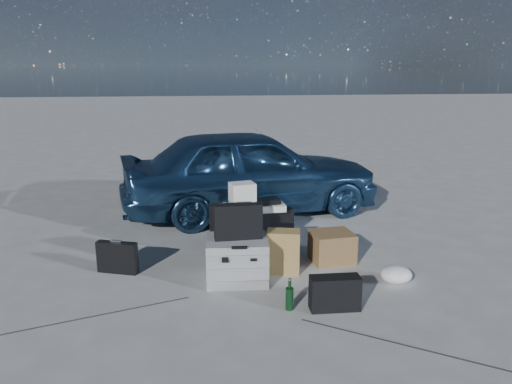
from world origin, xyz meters
TOP-DOWN VIEW (x-y plane):
  - ground at (0.00, 0.00)m, footprint 60.00×60.00m
  - car at (0.18, 2.31)m, footprint 3.65×1.97m
  - pelican_case at (-0.20, 0.09)m, footprint 0.59×0.50m
  - laptop_bag at (-0.19, 0.10)m, footprint 0.45×0.13m
  - briefcase at (-1.35, 0.41)m, footprint 0.41×0.22m
  - suitcase_left at (-0.21, 0.70)m, footprint 0.45×0.17m
  - suitcase_right at (-0.06, 1.00)m, footprint 0.44×0.18m
  - white_carton at (-0.06, 1.01)m, footprint 0.30×0.26m
  - duffel_bag at (0.24, 1.32)m, footprint 0.70×0.49m
  - flat_box_white at (0.25, 1.33)m, footprint 0.45×0.35m
  - flat_box_black at (0.26, 1.32)m, footprint 0.33×0.26m
  - kraft_bag at (0.26, 0.22)m, footprint 0.36×0.26m
  - cardboard_box at (0.82, 0.44)m, footprint 0.45×0.40m
  - plastic_bag at (1.27, -0.16)m, footprint 0.31×0.27m
  - messenger_bag at (0.55, -0.60)m, footprint 0.42×0.16m
  - green_bottle at (0.18, -0.56)m, footprint 0.08×0.08m

SIDE VIEW (x-z plane):
  - ground at x=0.00m, z-range 0.00..0.00m
  - plastic_bag at x=1.27m, z-range 0.00..0.16m
  - green_bottle at x=0.18m, z-range 0.00..0.26m
  - messenger_bag at x=0.55m, z-range 0.00..0.29m
  - cardboard_box at x=0.82m, z-range 0.00..0.31m
  - briefcase at x=-1.35m, z-range 0.00..0.31m
  - duffel_bag at x=0.24m, z-range 0.00..0.32m
  - pelican_case at x=-0.20m, z-range 0.00..0.41m
  - kraft_bag at x=0.26m, z-range 0.00..0.43m
  - suitcase_right at x=-0.06m, z-range 0.00..0.52m
  - suitcase_left at x=-0.21m, z-range 0.00..0.58m
  - flat_box_white at x=0.25m, z-range 0.32..0.40m
  - flat_box_black at x=0.26m, z-range 0.40..0.46m
  - laptop_bag at x=-0.19m, z-range 0.41..0.74m
  - car at x=0.18m, z-range 0.00..1.18m
  - white_carton at x=-0.06m, z-range 0.52..0.73m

